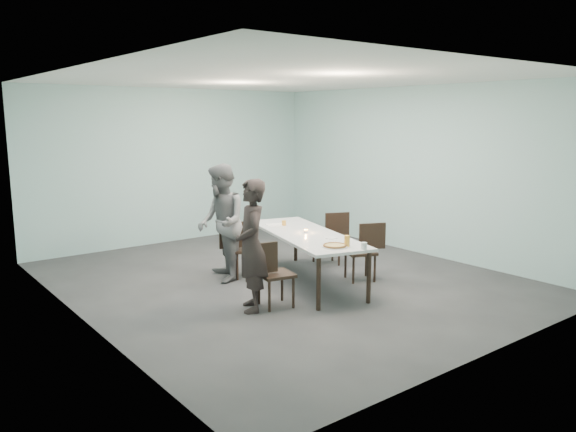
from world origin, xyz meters
TOP-DOWN VIEW (x-y plane):
  - ground at (0.00, 0.00)m, footprint 7.00×7.00m
  - room_shell at (0.00, 0.00)m, footprint 6.02×7.02m
  - table at (0.18, -0.30)m, footprint 1.55×2.75m
  - chair_near_left at (-0.91, -0.90)m, footprint 0.64×0.50m
  - chair_far_left at (-0.45, 0.53)m, footprint 0.65×0.52m
  - chair_near_right at (0.98, -0.77)m, footprint 0.65×0.55m
  - chair_far_right at (1.21, 0.26)m, footprint 0.65×0.55m
  - diner_near at (-1.15, -0.84)m, footprint 0.64×0.73m
  - diner_far at (-0.75, 0.55)m, footprint 0.94×1.05m
  - pizza at (-0.10, -1.25)m, footprint 0.34×0.34m
  - side_plate at (0.24, -0.80)m, footprint 0.18×0.18m
  - beer_glass at (0.05, -1.32)m, footprint 0.08×0.08m
  - water_tumbler at (0.12, -1.57)m, footprint 0.08×0.08m
  - tealight at (0.19, -0.30)m, footprint 0.06×0.06m
  - amber_tumbler at (0.29, 0.36)m, footprint 0.07×0.07m
  - menu at (0.22, 0.48)m, footprint 0.35×0.29m

SIDE VIEW (x-z plane):
  - ground at x=0.00m, z-range 0.00..0.00m
  - chair_near_left at x=-0.91m, z-range 0.07..0.94m
  - chair_far_left at x=-0.45m, z-range 0.07..0.94m
  - chair_near_right at x=0.98m, z-range 0.07..0.94m
  - chair_far_right at x=1.21m, z-range 0.07..0.94m
  - table at x=0.18m, z-range 0.32..1.07m
  - menu at x=0.22m, z-range 0.75..0.76m
  - side_plate at x=0.24m, z-range 0.75..0.76m
  - pizza at x=-0.10m, z-range 0.75..0.79m
  - tealight at x=0.19m, z-range 0.75..0.79m
  - amber_tumbler at x=0.29m, z-range 0.75..0.83m
  - water_tumbler at x=0.12m, z-range 0.75..0.84m
  - beer_glass at x=0.05m, z-range 0.75..0.90m
  - diner_near at x=-1.15m, z-range 0.00..1.69m
  - diner_far at x=-0.75m, z-range 0.00..1.77m
  - room_shell at x=0.00m, z-range 0.52..3.53m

